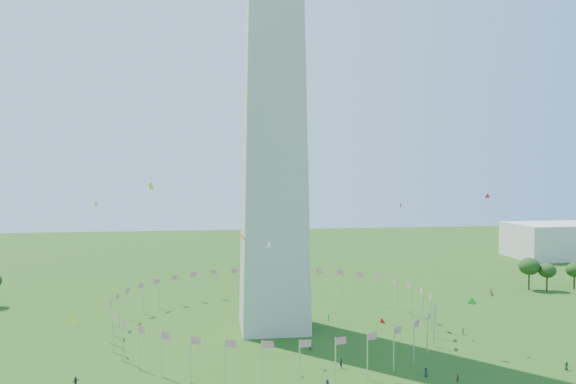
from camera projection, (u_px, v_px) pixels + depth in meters
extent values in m
cylinder|color=silver|center=(423.00, 306.00, 149.01)|extent=(0.24, 0.24, 9.00)
cylinder|color=silver|center=(411.00, 300.00, 155.79)|extent=(0.24, 0.24, 9.00)
cylinder|color=silver|center=(397.00, 295.00, 162.20)|extent=(0.24, 0.24, 9.00)
cylinder|color=silver|center=(381.00, 291.00, 168.02)|extent=(0.24, 0.24, 9.00)
cylinder|color=silver|center=(362.00, 287.00, 173.09)|extent=(0.24, 0.24, 9.00)
cylinder|color=silver|center=(343.00, 285.00, 177.26)|extent=(0.24, 0.24, 9.00)
cylinder|color=silver|center=(323.00, 283.00, 180.39)|extent=(0.24, 0.24, 9.00)
cylinder|color=silver|center=(302.00, 281.00, 182.40)|extent=(0.24, 0.24, 9.00)
cylinder|color=silver|center=(281.00, 281.00, 183.21)|extent=(0.24, 0.24, 9.00)
cylinder|color=silver|center=(259.00, 281.00, 182.81)|extent=(0.24, 0.24, 9.00)
cylinder|color=silver|center=(238.00, 282.00, 181.21)|extent=(0.24, 0.24, 9.00)
cylinder|color=silver|center=(217.00, 284.00, 178.46)|extent=(0.24, 0.24, 9.00)
cylinder|color=silver|center=(197.00, 286.00, 174.63)|extent=(0.24, 0.24, 9.00)
cylinder|color=silver|center=(178.00, 289.00, 169.86)|extent=(0.24, 0.24, 9.00)
cylinder|color=silver|center=(160.00, 293.00, 164.27)|extent=(0.24, 0.24, 9.00)
cylinder|color=silver|center=(143.00, 298.00, 158.05)|extent=(0.24, 0.24, 9.00)
cylinder|color=silver|center=(130.00, 304.00, 151.37)|extent=(0.24, 0.24, 9.00)
cylinder|color=silver|center=(119.00, 310.00, 144.45)|extent=(0.24, 0.24, 9.00)
cylinder|color=silver|center=(112.00, 317.00, 137.49)|extent=(0.24, 0.24, 9.00)
cylinder|color=silver|center=(110.00, 325.00, 130.71)|extent=(0.24, 0.24, 9.00)
cylinder|color=silver|center=(113.00, 332.00, 124.31)|extent=(0.24, 0.24, 9.00)
cylinder|color=silver|center=(122.00, 340.00, 118.49)|extent=(0.24, 0.24, 9.00)
cylinder|color=silver|center=(139.00, 348.00, 113.41)|extent=(0.24, 0.24, 9.00)
cylinder|color=silver|center=(162.00, 354.00, 109.25)|extent=(0.24, 0.24, 9.00)
cylinder|color=silver|center=(191.00, 360.00, 106.12)|extent=(0.24, 0.24, 9.00)
cylinder|color=silver|center=(225.00, 363.00, 104.11)|extent=(0.24, 0.24, 9.00)
cylinder|color=silver|center=(262.00, 365.00, 103.30)|extent=(0.24, 0.24, 9.00)
cylinder|color=silver|center=(300.00, 364.00, 103.70)|extent=(0.24, 0.24, 9.00)
cylinder|color=silver|center=(335.00, 361.00, 105.30)|extent=(0.24, 0.24, 9.00)
cylinder|color=silver|center=(367.00, 356.00, 108.05)|extent=(0.24, 0.24, 9.00)
cylinder|color=silver|center=(394.00, 350.00, 111.87)|extent=(0.24, 0.24, 9.00)
cylinder|color=silver|center=(414.00, 343.00, 116.65)|extent=(0.24, 0.24, 9.00)
cylinder|color=silver|center=(427.00, 335.00, 122.24)|extent=(0.24, 0.24, 9.00)
cylinder|color=silver|center=(434.00, 327.00, 128.46)|extent=(0.24, 0.24, 9.00)
cylinder|color=silver|center=(435.00, 320.00, 135.14)|extent=(0.24, 0.24, 9.00)
cylinder|color=silver|center=(431.00, 312.00, 142.06)|extent=(0.24, 0.24, 9.00)
cube|color=beige|center=(565.00, 240.00, 263.63)|extent=(50.00, 30.00, 16.00)
imported|color=#1B2640|center=(327.00, 384.00, 103.52)|extent=(1.05, 1.03, 1.79)
imported|color=black|center=(341.00, 363.00, 114.51)|extent=(0.68, 0.82, 1.93)
imported|color=black|center=(311.00, 346.00, 125.85)|extent=(0.95, 0.79, 1.78)
imported|color=#282828|center=(76.00, 381.00, 104.97)|extent=(1.53, 1.65, 1.70)
imported|color=#173B20|center=(566.00, 366.00, 113.31)|extent=(0.95, 0.74, 1.74)
imported|color=#183C23|center=(463.00, 331.00, 138.07)|extent=(0.92, 1.08, 1.58)
imported|color=maroon|center=(458.00, 378.00, 106.60)|extent=(0.75, 0.68, 1.71)
imported|color=#1E2946|center=(426.00, 372.00, 109.79)|extent=(0.78, 0.99, 1.80)
plane|color=green|center=(472.00, 302.00, 122.70)|extent=(2.05, 1.69, 2.49)
plane|color=yellow|center=(557.00, 188.00, 84.85)|extent=(1.04, 1.61, 1.89)
plane|color=yellow|center=(151.00, 186.00, 115.51)|extent=(0.73, 1.54, 1.69)
plane|color=orange|center=(96.00, 204.00, 151.39)|extent=(0.92, 1.76, 1.63)
plane|color=white|center=(269.00, 245.00, 121.83)|extent=(1.21, 0.79, 1.43)
plane|color=orange|center=(242.00, 236.00, 118.99)|extent=(2.18, 1.30, 1.76)
plane|color=#CC2699|center=(401.00, 206.00, 144.62)|extent=(0.97, 0.79, 1.25)
plane|color=red|center=(382.00, 321.00, 129.39)|extent=(1.47, 1.61, 1.63)
plane|color=green|center=(329.00, 318.00, 123.61)|extent=(1.82, 0.14, 1.83)
plane|color=yellow|center=(74.00, 320.00, 132.95)|extent=(1.36, 1.98, 1.86)
plane|color=red|center=(488.00, 196.00, 132.28)|extent=(1.20, 0.58, 1.23)
plane|color=orange|center=(492.00, 293.00, 125.65)|extent=(2.04, 1.87, 1.95)
ellipsoid|color=#284F1A|center=(529.00, 274.00, 190.55)|extent=(6.92, 6.92, 10.81)
ellipsoid|color=#284F1A|center=(547.00, 277.00, 189.61)|extent=(5.83, 5.83, 9.12)
ellipsoid|color=#284F1A|center=(574.00, 276.00, 191.86)|extent=(5.59, 5.59, 8.73)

